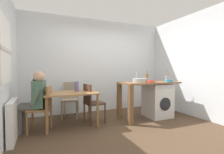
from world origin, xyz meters
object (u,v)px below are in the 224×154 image
object	(u,v)px
chair_spare_by_wall	(70,97)
bottle_tall_green	(147,77)
dining_table	(71,97)
utensil_crock	(167,79)
seated_person	(35,98)
vase	(77,86)
mixing_bowl	(151,81)
colander	(169,81)
chair_opposite	(92,101)
washing_machine	(157,100)
chair_person_seat	(43,106)

from	to	relation	value
chair_spare_by_wall	bottle_tall_green	world-z (taller)	bottle_tall_green
dining_table	utensil_crock	bearing A→B (deg)	-2.07
seated_person	dining_table	bearing A→B (deg)	-70.26
dining_table	bottle_tall_green	distance (m)	1.97
bottle_tall_green	dining_table	bearing A→B (deg)	178.17
seated_person	bottle_tall_green	xyz separation A→B (m)	(2.63, 0.02, 0.37)
bottle_tall_green	vase	size ratio (longest dim) A/B	1.23
mixing_bowl	colander	world-z (taller)	mixing_bowl
dining_table	chair_spare_by_wall	world-z (taller)	chair_spare_by_wall
dining_table	utensil_crock	world-z (taller)	utensil_crock
chair_opposite	washing_machine	size ratio (longest dim) A/B	1.05
utensil_crock	colander	world-z (taller)	utensil_crock
vase	chair_person_seat	bearing A→B (deg)	-162.72
utensil_crock	colander	bearing A→B (deg)	-123.70
chair_person_seat	seated_person	xyz separation A→B (m)	(-0.16, 0.04, 0.16)
chair_spare_by_wall	mixing_bowl	world-z (taller)	mixing_bowl
colander	vase	size ratio (longest dim) A/B	0.91
dining_table	chair_opposite	xyz separation A→B (m)	(0.48, 0.04, -0.14)
chair_person_seat	utensil_crock	size ratio (longest dim) A/B	3.00
chair_opposite	seated_person	world-z (taller)	seated_person
chair_person_seat	washing_machine	bearing A→B (deg)	-77.34
chair_spare_by_wall	utensil_crock	xyz separation A→B (m)	(2.44, -0.86, 0.48)
chair_spare_by_wall	bottle_tall_green	size ratio (longest dim) A/B	3.36
utensil_crock	vase	size ratio (longest dim) A/B	1.37
chair_opposite	seated_person	distance (m)	1.20
chair_spare_by_wall	colander	size ratio (longest dim) A/B	4.50
washing_machine	colander	bearing A→B (deg)	-49.26
chair_spare_by_wall	seated_person	xyz separation A→B (m)	(-0.83, -0.85, 0.16)
chair_person_seat	utensil_crock	world-z (taller)	utensil_crock
colander	mixing_bowl	bearing A→B (deg)	177.93
vase	mixing_bowl	bearing A→B (deg)	-14.75
chair_person_seat	chair_opposite	size ratio (longest dim) A/B	1.00
seated_person	mixing_bowl	size ratio (longest dim) A/B	5.60
chair_spare_by_wall	seated_person	distance (m)	1.20
chair_person_seat	colander	size ratio (longest dim) A/B	4.50
chair_person_seat	chair_opposite	world-z (taller)	same
seated_person	mixing_bowl	bearing A→B (deg)	-82.67
colander	dining_table	bearing A→B (deg)	171.35
dining_table	chair_spare_by_wall	size ratio (longest dim) A/B	1.22
utensil_crock	vase	world-z (taller)	utensil_crock
chair_person_seat	vase	size ratio (longest dim) A/B	4.11
washing_machine	vase	xyz separation A→B (m)	(-2.05, 0.24, 0.42)
mixing_bowl	vase	size ratio (longest dim) A/B	0.98
washing_machine	utensil_crock	xyz separation A→B (m)	(0.37, 0.05, 0.56)
chair_spare_by_wall	bottle_tall_green	xyz separation A→B (m)	(1.81, -0.83, 0.53)
chair_spare_by_wall	vase	distance (m)	0.75
seated_person	vase	size ratio (longest dim) A/B	5.48
chair_spare_by_wall	utensil_crock	distance (m)	2.64
utensil_crock	chair_person_seat	bearing A→B (deg)	-179.55
chair_opposite	chair_person_seat	bearing A→B (deg)	-90.42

